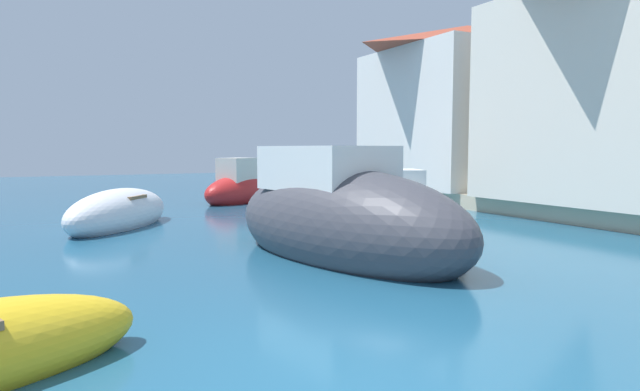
# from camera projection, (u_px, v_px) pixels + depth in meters

# --- Properties ---
(ground) EXTENTS (80.00, 80.00, 0.00)m
(ground) POSITION_uv_depth(u_px,v_px,m) (353.00, 382.00, 4.63)
(ground) COLOR #1E5170
(moored_boat_0) EXTENTS (3.44, 6.20, 2.53)m
(moored_boat_0) POSITION_uv_depth(u_px,v_px,m) (342.00, 219.00, 10.01)
(moored_boat_0) COLOR #3F3F47
(moored_boat_0) RESTS_ON ground
(moored_boat_4) EXTENTS (2.51, 3.77, 1.65)m
(moored_boat_4) POSITION_uv_depth(u_px,v_px,m) (407.00, 202.00, 16.10)
(moored_boat_4) COLOR white
(moored_boat_4) RESTS_ON ground
(moored_boat_5) EXTENTS (4.14, 3.39, 1.96)m
(moored_boat_5) POSITION_uv_depth(u_px,v_px,m) (242.00, 189.00, 20.23)
(moored_boat_5) COLOR #B21E1E
(moored_boat_5) RESTS_ON ground
(moored_boat_6) EXTENTS (3.65, 4.27, 1.27)m
(moored_boat_6) POSITION_uv_depth(u_px,v_px,m) (119.00, 213.00, 13.75)
(moored_boat_6) COLOR white
(moored_boat_6) RESTS_ON ground
(waterfront_building_annex) EXTENTS (7.00, 6.38, 6.40)m
(waterfront_building_annex) POSITION_uv_depth(u_px,v_px,m) (466.00, 105.00, 21.72)
(waterfront_building_annex) COLOR white
(waterfront_building_annex) RESTS_ON quay_promenade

